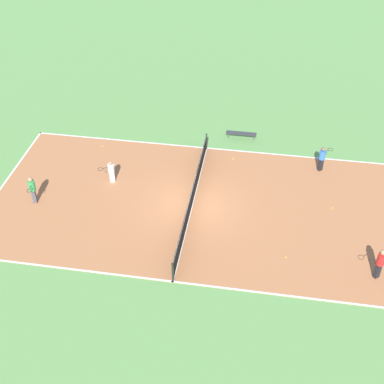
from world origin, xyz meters
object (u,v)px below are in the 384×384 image
object	(u,v)px
tennis_ball_right_alley	(332,208)
bench	(241,134)
tennis_net	(192,197)
tennis_ball_near_net	(102,146)
player_far_white	(111,171)
player_far_green	(32,188)
player_near_blue	(322,157)
tennis_ball_far_baseline	(286,257)
player_coach_red	(380,262)
tennis_ball_left_sideline	(233,159)

from	to	relation	value
tennis_ball_right_alley	bench	bearing A→B (deg)	-138.07
tennis_net	tennis_ball_near_net	size ratio (longest dim) A/B	161.39
player_far_white	tennis_net	bearing A→B (deg)	130.75
player_far_green	player_near_blue	size ratio (longest dim) A/B	1.06
player_far_green	tennis_ball_far_baseline	distance (m)	13.63
tennis_ball_far_baseline	tennis_ball_near_net	bearing A→B (deg)	-124.36
tennis_net	bench	distance (m)	7.21
player_coach_red	tennis_ball_near_net	distance (m)	17.70
bench	tennis_ball_left_sideline	distance (m)	2.37
tennis_net	player_far_white	distance (m)	4.97
tennis_net	player_far_white	bearing A→B (deg)	-105.16
player_far_green	player_far_white	bearing A→B (deg)	109.72
bench	player_far_green	xyz separation A→B (m)	(8.06, -10.39, 0.58)
tennis_ball_right_alley	tennis_ball_left_sideline	bearing A→B (deg)	-123.06
tennis_ball_near_net	tennis_net	bearing A→B (deg)	53.90
player_far_green	player_near_blue	world-z (taller)	player_far_green
tennis_net	player_far_white	xyz separation A→B (m)	(-1.30, -4.79, 0.22)
tennis_net	player_coach_red	bearing A→B (deg)	67.78
player_far_green	tennis_ball_near_net	xyz separation A→B (m)	(-5.78, 2.01, -0.92)
player_coach_red	player_near_blue	xyz separation A→B (m)	(-8.08, -2.34, -0.08)
player_coach_red	tennis_ball_far_baseline	distance (m)	4.27
bench	tennis_ball_far_baseline	world-z (taller)	bench
bench	tennis_net	bearing A→B (deg)	-106.20
tennis_net	player_far_green	bearing A→B (deg)	-82.28
player_far_white	player_near_blue	xyz separation A→B (m)	(-3.03, 11.64, 0.12)
player_near_blue	tennis_ball_right_alley	xyz separation A→B (m)	(3.43, 0.57, -0.86)
player_far_green	player_coach_red	size ratio (longest dim) A/B	0.97
player_far_white	player_near_blue	distance (m)	12.03
bench	player_far_white	world-z (taller)	player_far_white
tennis_ball_right_alley	tennis_ball_near_net	size ratio (longest dim) A/B	1.00
tennis_ball_far_baseline	tennis_ball_right_alley	bearing A→B (deg)	149.97
player_coach_red	tennis_ball_far_baseline	bearing A→B (deg)	-47.98
player_far_green	tennis_ball_far_baseline	world-z (taller)	player_far_green
tennis_net	player_near_blue	bearing A→B (deg)	122.31
player_near_blue	tennis_ball_right_alley	distance (m)	3.59
tennis_net	tennis_ball_left_sideline	world-z (taller)	tennis_net
player_far_green	tennis_ball_right_alley	distance (m)	15.96
tennis_net	player_far_green	world-z (taller)	player_far_green
tennis_net	tennis_ball_far_baseline	xyz separation A→B (m)	(3.17, 5.07, -0.51)
player_far_white	tennis_ball_far_baseline	distance (m)	10.85
tennis_ball_left_sideline	player_coach_red	bearing A→B (deg)	41.71
player_coach_red	tennis_ball_right_alley	bearing A→B (deg)	-109.21
player_far_white	player_coach_red	world-z (taller)	player_coach_red
player_coach_red	tennis_ball_left_sideline	xyz separation A→B (m)	(-8.34, -7.44, -0.95)
player_far_white	tennis_ball_near_net	distance (m)	3.77
bench	tennis_ball_left_sideline	world-z (taller)	bench
player_near_blue	tennis_ball_left_sideline	distance (m)	5.18
tennis_ball_far_baseline	player_far_white	bearing A→B (deg)	-114.41
tennis_net	tennis_ball_near_net	distance (m)	7.90
bench	player_far_green	distance (m)	13.16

